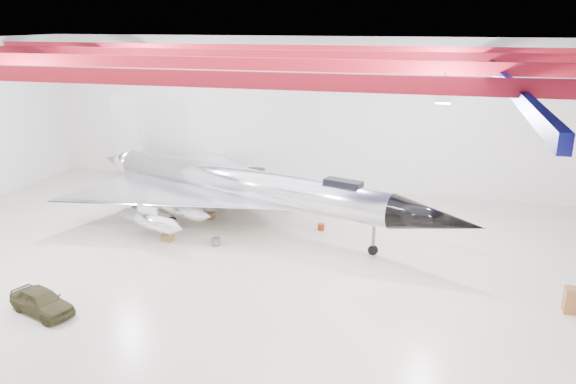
% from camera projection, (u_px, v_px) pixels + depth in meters
% --- Properties ---
extents(floor, '(40.00, 40.00, 0.00)m').
position_uv_depth(floor, '(229.00, 265.00, 28.91)').
color(floor, '#C1B199').
rests_on(floor, ground).
extents(wall_back, '(40.00, 0.00, 40.00)m').
position_uv_depth(wall_back, '(300.00, 114.00, 41.12)').
color(wall_back, silver).
rests_on(wall_back, floor).
extents(ceiling, '(40.00, 40.00, 0.00)m').
position_uv_depth(ceiling, '(221.00, 45.00, 25.68)').
color(ceiling, '#0A0F38').
rests_on(ceiling, wall_back).
extents(ceiling_structure, '(39.50, 29.50, 1.08)m').
position_uv_depth(ceiling_structure, '(222.00, 60.00, 25.88)').
color(ceiling_structure, maroon).
rests_on(ceiling_structure, ceiling).
extents(jet_aircraft, '(25.90, 18.93, 7.24)m').
position_uv_depth(jet_aircraft, '(244.00, 188.00, 33.85)').
color(jet_aircraft, silver).
rests_on(jet_aircraft, floor).
extents(jeep, '(3.53, 2.31, 1.12)m').
position_uv_depth(jeep, '(42.00, 301.00, 24.00)').
color(jeep, '#37341B').
rests_on(jeep, floor).
extents(crate_ply, '(0.70, 0.61, 0.42)m').
position_uv_depth(crate_ply, '(168.00, 238.00, 31.96)').
color(crate_ply, olive).
rests_on(crate_ply, floor).
extents(engine_drum, '(0.65, 0.65, 0.45)m').
position_uv_depth(engine_drum, '(216.00, 242.00, 31.29)').
color(engine_drum, '#59595B').
rests_on(engine_drum, floor).
extents(crate_small, '(0.49, 0.44, 0.28)m').
position_uv_depth(crate_small, '(135.00, 205.00, 37.89)').
color(crate_small, '#59595B').
rests_on(crate_small, floor).
extents(tool_chest, '(0.42, 0.42, 0.37)m').
position_uv_depth(tool_chest, '(321.00, 227.00, 33.68)').
color(tool_chest, maroon).
rests_on(tool_chest, floor).
extents(oil_barrel, '(0.61, 0.51, 0.41)m').
position_uv_depth(oil_barrel, '(210.00, 216.00, 35.58)').
color(oil_barrel, olive).
rests_on(oil_barrel, floor).
extents(spares_box, '(0.55, 0.55, 0.40)m').
position_uv_depth(spares_box, '(286.00, 206.00, 37.45)').
color(spares_box, '#59595B').
rests_on(spares_box, floor).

